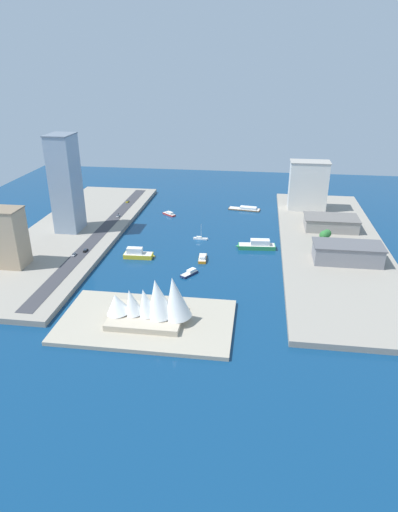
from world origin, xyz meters
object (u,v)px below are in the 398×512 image
object	(u,v)px
taxi_yellow_cab	(127,201)
van_white	(118,216)
ferry_yellow_fast	(138,254)
suv_black	(85,250)
patrol_launch_navy	(190,273)
warehouse_low_gray	(347,253)
water_taxi_orange	(203,258)
carpark_squat_concrete	(331,223)
sailboat_small_white	(200,238)
traffic_light_waterfront	(119,216)
hotel_broad_white	(308,186)
sedan_silver	(74,255)
opera_landmark	(153,303)
apartment_midrise_tan	(6,238)
barge_flat_brown	(246,209)
tower_tall_glass	(66,184)
ferry_green_doubledeck	(257,245)
tugboat_red	(169,214)

from	to	relation	value
taxi_yellow_cab	van_white	bearing A→B (deg)	95.37
ferry_yellow_fast	suv_black	distance (m)	34.54
patrol_launch_navy	warehouse_low_gray	world-z (taller)	warehouse_low_gray
suv_black	water_taxi_orange	bearing A→B (deg)	-176.73
water_taxi_orange	carpark_squat_concrete	size ratio (longest dim) A/B	0.38
patrol_launch_navy	ferry_yellow_fast	xyz separation A→B (m)	(37.39, -20.26, 1.31)
sailboat_small_white	traffic_light_waterfront	size ratio (longest dim) A/B	1.79
hotel_broad_white	sedan_silver	distance (m)	196.50
suv_black	opera_landmark	world-z (taller)	opera_landmark
apartment_midrise_tan	traffic_light_waterfront	distance (m)	96.99
barge_flat_brown	sedan_silver	world-z (taller)	sedan_silver
warehouse_low_gray	apartment_midrise_tan	world-z (taller)	apartment_midrise_tan
patrol_launch_navy	hotel_broad_white	world-z (taller)	hotel_broad_white
barge_flat_brown	tower_tall_glass	xyz separation A→B (m)	(125.97, 73.71, 36.53)
taxi_yellow_cab	water_taxi_orange	bearing A→B (deg)	127.35
ferry_green_doubledeck	water_taxi_orange	xyz separation A→B (m)	(34.57, 23.79, -1.10)
ferry_yellow_fast	carpark_squat_concrete	distance (m)	144.23
barge_flat_brown	ferry_yellow_fast	xyz separation A→B (m)	(65.73, 109.93, 1.32)
ferry_green_doubledeck	patrol_launch_navy	xyz separation A→B (m)	(39.45, 46.03, -1.32)
tugboat_red	van_white	bearing A→B (deg)	27.22
barge_flat_brown	taxi_yellow_cab	size ratio (longest dim) A/B	5.53
tower_tall_glass	hotel_broad_white	distance (m)	191.18
van_white	sedan_silver	world-z (taller)	sedan_silver
tugboat_red	sailboat_small_white	xyz separation A→B (m)	(-32.92, 50.38, -0.24)
van_white	suv_black	distance (m)	70.70
ferry_yellow_fast	patrol_launch_navy	bearing A→B (deg)	151.55
opera_landmark	ferry_yellow_fast	bearing A→B (deg)	-69.60
ferry_green_doubledeck	hotel_broad_white	distance (m)	94.61
hotel_broad_white	warehouse_low_gray	xyz separation A→B (m)	(-16.28, 104.72, -14.22)
sedan_silver	barge_flat_brown	bearing A→B (deg)	-131.22
barge_flat_brown	opera_landmark	bearing A→B (deg)	78.60
ferry_green_doubledeck	tower_tall_glass	distance (m)	141.91
apartment_midrise_tan	taxi_yellow_cab	size ratio (longest dim) A/B	7.14
apartment_midrise_tan	carpark_squat_concrete	distance (m)	221.59
hotel_broad_white	traffic_light_waterfront	xyz separation A→B (m)	(146.26, 50.98, -15.79)
tower_tall_glass	sedan_silver	bearing A→B (deg)	114.57
ferry_yellow_fast	tugboat_red	xyz separation A→B (m)	(-3.16, -87.67, -1.36)
hotel_broad_white	taxi_yellow_cab	size ratio (longest dim) A/B	8.00
barge_flat_brown	warehouse_low_gray	size ratio (longest dim) A/B	0.66
tower_tall_glass	suv_black	world-z (taller)	tower_tall_glass
carpark_squat_concrete	taxi_yellow_cab	distance (m)	173.82
warehouse_low_gray	taxi_yellow_cab	xyz separation A→B (m)	(170.21, -102.63, -5.03)
patrol_launch_navy	warehouse_low_gray	distance (m)	98.23
ferry_green_doubledeck	apartment_midrise_tan	distance (m)	159.33
traffic_light_waterfront	hotel_broad_white	bearing A→B (deg)	-160.78
patrol_launch_navy	taxi_yellow_cab	world-z (taller)	taxi_yellow_cab
barge_flat_brown	apartment_midrise_tan	size ratio (longest dim) A/B	0.77
hotel_broad_white	opera_landmark	world-z (taller)	hotel_broad_white
carpark_squat_concrete	van_white	world-z (taller)	carpark_squat_concrete
barge_flat_brown	water_taxi_orange	size ratio (longest dim) A/B	1.89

